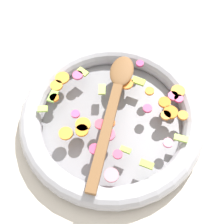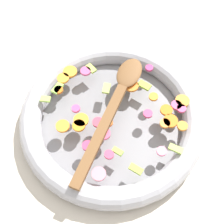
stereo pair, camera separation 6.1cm
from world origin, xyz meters
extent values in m
plane|color=beige|center=(0.00, 0.00, 0.00)|extent=(4.00, 4.00, 0.00)
cylinder|color=slate|center=(0.00, 0.00, 0.01)|extent=(0.38, 0.38, 0.01)
torus|color=#9E9EA5|center=(0.00, 0.00, 0.03)|extent=(0.43, 0.43, 0.05)
cylinder|color=orange|center=(0.01, -0.12, 0.05)|extent=(0.03, 0.03, 0.01)
cylinder|color=orange|center=(0.02, 0.14, 0.05)|extent=(0.03, 0.03, 0.01)
cylinder|color=orange|center=(0.07, -0.15, 0.05)|extent=(0.04, 0.04, 0.01)
cylinder|color=orange|center=(-0.07, 0.09, 0.05)|extent=(0.04, 0.04, 0.01)
cylinder|color=orange|center=(0.04, -0.12, 0.05)|extent=(0.04, 0.04, 0.01)
cylinder|color=orange|center=(0.01, -0.16, 0.05)|extent=(0.03, 0.03, 0.01)
cylinder|color=orange|center=(-0.04, 0.06, 0.05)|extent=(0.05, 0.05, 0.01)
cylinder|color=orange|center=(0.08, 0.13, 0.05)|extent=(0.04, 0.04, 0.01)
cylinder|color=orange|center=(0.02, -0.13, 0.05)|extent=(0.05, 0.05, 0.01)
cylinder|color=orange|center=(0.05, 0.14, 0.05)|extent=(0.04, 0.04, 0.01)
cylinder|color=orange|center=(-0.03, 0.00, 0.05)|extent=(0.03, 0.03, 0.01)
cylinder|color=orange|center=(-0.06, 0.06, 0.05)|extent=(0.03, 0.03, 0.01)
cylinder|color=orange|center=(0.07, -0.08, 0.05)|extent=(0.03, 0.03, 0.01)
cylinder|color=orange|center=(0.08, -0.02, 0.05)|extent=(0.05, 0.05, 0.01)
cube|color=#94C345|center=(-0.09, -0.04, 0.05)|extent=(0.02, 0.03, 0.01)
cube|color=#B0DD5A|center=(-0.01, 0.16, 0.05)|extent=(0.02, 0.02, 0.01)
cube|color=#A8CF57|center=(-0.05, -0.16, 0.05)|extent=(0.02, 0.03, 0.01)
cube|color=#95AC42|center=(-0.12, -0.09, 0.05)|extent=(0.02, 0.03, 0.01)
cube|color=#AAC85B|center=(0.06, 0.03, 0.05)|extent=(0.03, 0.02, 0.01)
cube|color=#9BBF3A|center=(0.09, -0.05, 0.05)|extent=(0.02, 0.03, 0.01)
cube|color=#95D052|center=(0.02, 0.14, 0.05)|extent=(0.03, 0.02, 0.01)
cube|color=#B6D754|center=(0.10, 0.09, 0.05)|extent=(0.03, 0.03, 0.01)
cylinder|color=#D34F74|center=(-0.06, 0.00, 0.05)|extent=(0.04, 0.04, 0.01)
cylinder|color=#DE5082|center=(0.09, 0.10, 0.05)|extent=(0.04, 0.04, 0.01)
cylinder|color=#DB4265|center=(-0.10, -0.03, 0.05)|extent=(0.03, 0.03, 0.01)
cylinder|color=#DA798A|center=(-0.15, -0.02, 0.05)|extent=(0.04, 0.04, 0.01)
cylinder|color=pink|center=(-0.06, -0.13, 0.05)|extent=(0.02, 0.02, 0.01)
cylinder|color=#E2427A|center=(0.05, -0.15, 0.05)|extent=(0.03, 0.03, 0.01)
cylinder|color=#D9435A|center=(-0.04, 0.02, 0.05)|extent=(0.03, 0.03, 0.01)
cylinder|color=#D34779|center=(0.06, -0.13, 0.05)|extent=(0.03, 0.03, 0.01)
cylinder|color=#CC3E6B|center=(-0.10, 0.02, 0.05)|extent=(0.03, 0.03, 0.01)
cylinder|color=#C4316B|center=(0.14, -0.05, 0.05)|extent=(0.03, 0.03, 0.01)
cylinder|color=#CB3B66|center=(0.02, -0.08, 0.05)|extent=(0.02, 0.02, 0.01)
cylinder|color=#E74981|center=(-0.02, 0.08, 0.05)|extent=(0.02, 0.02, 0.01)
cube|color=brown|center=(-0.06, 0.01, 0.06)|extent=(0.26, 0.04, 0.01)
ellipsoid|color=brown|center=(0.11, -0.01, 0.06)|extent=(0.09, 0.06, 0.01)
camera|label=1|loc=(-0.35, -0.05, 0.66)|focal=50.00mm
camera|label=2|loc=(-0.34, -0.11, 0.66)|focal=50.00mm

